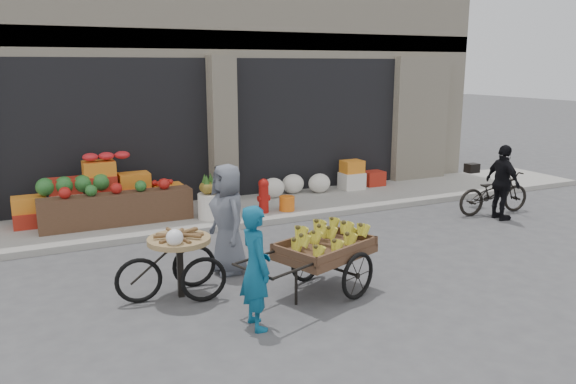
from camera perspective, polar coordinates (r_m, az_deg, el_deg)
name	(u,v)px	position (r m, az deg, el deg)	size (l,w,h in m)	color
ground	(338,279)	(8.37, 5.05, -8.81)	(80.00, 80.00, 0.00)	#424244
sidewalk	(238,211)	(11.88, -5.07, -1.95)	(18.00, 2.20, 0.12)	gray
building	(182,53)	(15.24, -10.72, 13.70)	(14.00, 6.45, 7.00)	beige
fruit_display	(113,191)	(11.41, -17.38, 0.05)	(3.10, 1.12, 1.24)	#A82517
pineapple_bin	(211,206)	(11.11, -7.80, -1.41)	(0.52, 0.52, 0.50)	silver
fire_hydrant	(264,194)	(11.40, -2.49, -0.24)	(0.22, 0.22, 0.71)	#A5140F
orange_bucket	(287,203)	(11.61, -0.11, -1.17)	(0.32, 0.32, 0.30)	orange
right_bay_goods	(332,179)	(13.43, 4.48, 1.31)	(3.35, 0.60, 0.70)	silver
seated_person	(220,187)	(11.74, -6.89, 0.46)	(0.45, 0.35, 0.93)	black
banana_cart	(323,247)	(7.63, 3.54, -5.61)	(2.35, 1.55, 0.92)	brown
vendor_woman	(256,267)	(6.65, -3.30, -7.65)	(0.55, 0.36, 1.51)	#0F5275
tricycle_cart	(179,257)	(7.69, -11.01, -6.49)	(1.44, 0.89, 0.95)	#9E7F51
vendor_grey	(228,219)	(8.41, -6.13, -2.73)	(0.81, 0.53, 1.66)	slate
bicycle	(494,193)	(12.54, 20.18, -0.07)	(0.60, 1.72, 0.90)	black
cyclist	(503,183)	(12.06, 20.97, 0.90)	(0.89, 0.37, 1.53)	black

